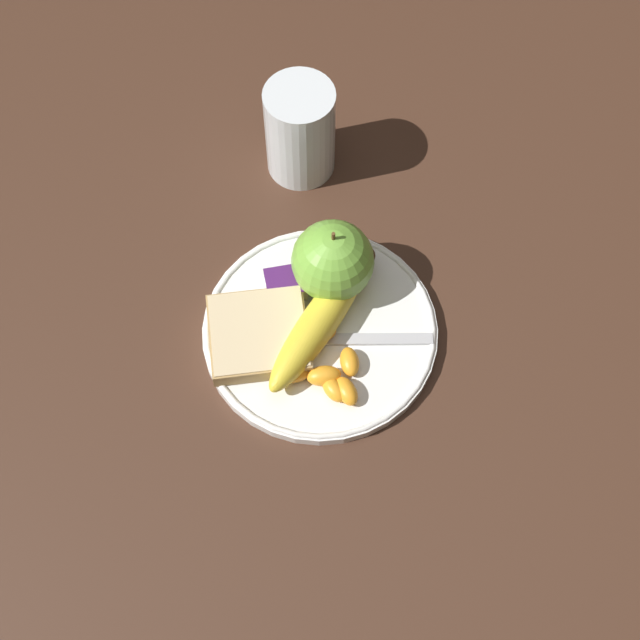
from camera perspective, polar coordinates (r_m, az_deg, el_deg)
ground_plane at (r=0.90m, az=0.00°, el=-0.92°), size 3.00×3.00×0.00m
plate at (r=0.90m, az=0.00°, el=-0.70°), size 0.24×0.24×0.01m
juice_glass at (r=0.97m, az=-1.28°, el=11.87°), size 0.08×0.08×0.11m
apple at (r=0.88m, az=0.82°, el=3.80°), size 0.08×0.08×0.09m
banana at (r=0.88m, az=0.32°, el=0.35°), size 0.15×0.16×0.04m
bread_slice at (r=0.88m, az=-3.93°, el=-0.97°), size 0.10×0.10×0.02m
fork at (r=0.89m, az=-0.28°, el=-1.26°), size 0.20×0.06×0.00m
jam_packet at (r=0.91m, az=-2.19°, el=2.27°), size 0.04×0.03×0.02m
orange_segment_0 at (r=0.88m, az=-0.10°, el=-0.91°), size 0.03×0.02×0.02m
orange_segment_1 at (r=0.86m, az=0.87°, el=-4.47°), size 0.03×0.03×0.02m
orange_segment_2 at (r=0.86m, az=-1.64°, el=-3.46°), size 0.03×0.02×0.02m
orange_segment_3 at (r=0.86m, az=0.25°, el=-3.59°), size 0.04×0.02×0.02m
orange_segment_4 at (r=0.86m, az=1.70°, el=-4.57°), size 0.03×0.04×0.02m
orange_segment_5 at (r=0.88m, az=-0.90°, el=-1.31°), size 0.03×0.03×0.02m
orange_segment_6 at (r=0.87m, az=1.90°, el=-2.68°), size 0.02×0.03×0.02m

